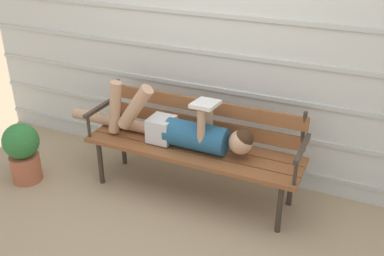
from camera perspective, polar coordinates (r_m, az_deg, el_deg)
The scene contains 5 objects.
ground_plane at distance 3.74m, azimuth -0.69°, elevation -9.31°, with size 12.00×12.00×0.00m, color tan.
house_siding at distance 3.75m, azimuth 3.20°, elevation 9.80°, with size 4.85×0.08×2.23m.
park_bench at distance 3.62m, azimuth 0.46°, elevation -1.58°, with size 1.81×0.49×0.83m.
reclining_person at distance 3.56m, azimuth -1.88°, elevation -0.10°, with size 1.73×0.25×0.51m.
potted_plant at distance 4.12m, azimuth -21.19°, elevation -2.77°, with size 0.31×0.31×0.55m.
Camera 1 is at (1.30, -2.74, 2.20)m, focal length 40.95 mm.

